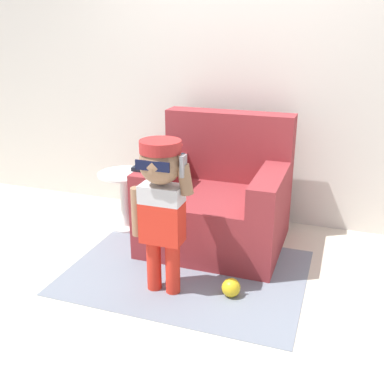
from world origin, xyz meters
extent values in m
plane|color=beige|center=(0.00, 0.00, 0.00)|extent=(10.00, 10.00, 0.00)
cube|color=silver|center=(0.00, 0.74, 1.30)|extent=(10.00, 0.05, 2.60)
cube|color=maroon|center=(0.01, 0.09, 0.22)|extent=(1.06, 0.93, 0.45)
cube|color=maroon|center=(0.01, 0.45, 0.73)|extent=(1.06, 0.21, 0.57)
cube|color=maroon|center=(-0.43, -0.01, 0.56)|extent=(0.20, 0.72, 0.22)
cube|color=maroon|center=(0.44, -0.01, 0.56)|extent=(0.20, 0.72, 0.22)
cube|color=black|center=(-0.43, -0.01, 0.68)|extent=(0.24, 0.51, 0.03)
cylinder|color=red|center=(-0.19, -0.69, 0.18)|extent=(0.10, 0.10, 0.37)
cylinder|color=red|center=(-0.06, -0.69, 0.18)|extent=(0.10, 0.10, 0.37)
cube|color=red|center=(-0.12, -0.69, 0.50)|extent=(0.27, 0.15, 0.27)
cube|color=silver|center=(-0.12, -0.69, 0.69)|extent=(0.27, 0.15, 0.12)
sphere|color=#997051|center=(-0.12, -0.69, 0.90)|extent=(0.27, 0.27, 0.27)
cylinder|color=#B22828|center=(-0.12, -0.69, 1.00)|extent=(0.26, 0.26, 0.07)
cube|color=#B22828|center=(-0.12, -0.56, 0.97)|extent=(0.15, 0.12, 0.01)
cube|color=#0F1433|center=(-0.12, -0.81, 0.91)|extent=(0.22, 0.01, 0.06)
cylinder|color=#997051|center=(-0.30, -0.69, 0.55)|extent=(0.08, 0.08, 0.33)
cylinder|color=#997051|center=(0.03, -0.69, 0.80)|extent=(0.11, 0.08, 0.20)
cube|color=gray|center=(0.03, -0.71, 0.90)|extent=(0.02, 0.07, 0.13)
cylinder|color=white|center=(-0.83, 0.14, 0.01)|extent=(0.29, 0.29, 0.02)
cylinder|color=white|center=(-0.83, 0.14, 0.24)|extent=(0.08, 0.08, 0.48)
cylinder|color=white|center=(-0.83, 0.14, 0.49)|extent=(0.44, 0.44, 0.02)
cube|color=gray|center=(-0.06, -0.41, 0.00)|extent=(1.67, 1.22, 0.01)
sphere|color=yellow|center=(0.32, -0.61, 0.06)|extent=(0.12, 0.12, 0.12)
camera|label=1|loc=(0.92, -3.09, 1.67)|focal=42.00mm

